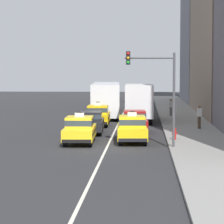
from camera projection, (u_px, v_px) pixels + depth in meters
ground_plane at (107, 148)px, 32.12m from camera, size 160.00×160.00×0.00m
lane_stripe_left_right at (121, 118)px, 52.03m from camera, size 0.14×80.00×0.01m
sidewalk_curb at (185, 122)px, 46.72m from camera, size 4.00×90.00×0.15m
taxi_left_nearest at (80, 129)px, 34.02m from camera, size 1.95×4.61×1.96m
sedan_left_second at (91, 122)px, 39.11m from camera, size 1.91×4.36×1.58m
taxi_left_third at (98, 115)px, 44.61m from camera, size 1.91×4.60×1.96m
bus_left_fourth at (106, 98)px, 53.06m from camera, size 3.06×11.31×3.22m
sedan_left_fifth at (112, 103)px, 61.72m from camera, size 1.88×4.35×1.58m
taxi_right_nearest at (132, 128)px, 34.52m from camera, size 2.01×4.63×1.96m
sedan_right_second at (135, 120)px, 40.16m from camera, size 1.98×4.38×1.58m
box_truck_right_third at (139, 102)px, 47.52m from camera, size 2.35×6.98×3.27m
pedestrian_near_crosswalk at (199, 117)px, 41.24m from camera, size 0.36×0.24×1.72m
pedestrian_mid_block at (171, 107)px, 52.34m from camera, size 0.47×0.24×1.61m
fire_hydrant at (175, 133)px, 34.71m from camera, size 0.36×0.22×0.73m
traffic_light_pole at (157, 82)px, 31.30m from camera, size 2.87×0.33×5.58m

